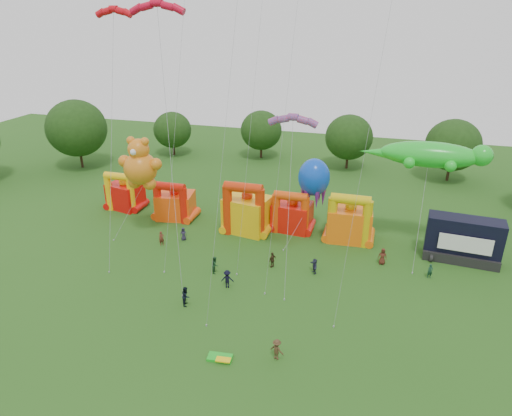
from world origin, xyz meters
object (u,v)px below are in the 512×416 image
(stage_trailer, at_px, (463,240))
(octopus_kite, at_px, (307,200))
(bouncy_castle_0, at_px, (124,194))
(spectator_4, at_px, (272,260))
(gecko_kite, at_px, (427,173))
(teddy_bear_kite, at_px, (135,185))
(spectator_0, at_px, (183,234))
(bouncy_castle_2, at_px, (247,212))

(stage_trailer, xyz_separation_m, octopus_kite, (-18.03, 1.53, 2.20))
(bouncy_castle_0, height_order, spectator_4, bouncy_castle_0)
(stage_trailer, height_order, spectator_4, stage_trailer)
(stage_trailer, relative_size, octopus_kite, 0.85)
(stage_trailer, xyz_separation_m, gecko_kite, (-4.76, 1.40, 6.99))
(teddy_bear_kite, height_order, gecko_kite, gecko_kite)
(teddy_bear_kite, relative_size, spectator_0, 7.65)
(stage_trailer, height_order, octopus_kite, octopus_kite)
(bouncy_castle_0, bearing_deg, stage_trailer, -3.36)
(gecko_kite, height_order, spectator_0, gecko_kite)
(spectator_4, bearing_deg, bouncy_castle_2, -117.04)
(bouncy_castle_0, xyz_separation_m, spectator_0, (12.08, -6.85, -1.34))
(stage_trailer, height_order, teddy_bear_kite, teddy_bear_kite)
(octopus_kite, bearing_deg, bouncy_castle_0, 177.66)
(bouncy_castle_2, bearing_deg, gecko_kite, 2.99)
(gecko_kite, xyz_separation_m, spectator_4, (-15.30, -8.91, -8.54))
(spectator_4, bearing_deg, spectator_0, -76.54)
(bouncy_castle_2, bearing_deg, spectator_0, -145.82)
(octopus_kite, bearing_deg, spectator_4, -102.73)
(bouncy_castle_0, xyz_separation_m, gecko_kite, (39.47, -1.20, 7.28))
(gecko_kite, height_order, octopus_kite, gecko_kite)
(bouncy_castle_0, distance_m, stage_trailer, 44.31)
(bouncy_castle_2, bearing_deg, octopus_kite, 9.24)
(bouncy_castle_2, relative_size, spectator_0, 4.22)
(teddy_bear_kite, distance_m, spectator_4, 18.91)
(bouncy_castle_0, distance_m, bouncy_castle_2, 18.95)
(stage_trailer, distance_m, spectator_0, 32.48)
(teddy_bear_kite, bearing_deg, spectator_4, -8.99)
(stage_trailer, bearing_deg, spectator_4, -159.48)
(gecko_kite, distance_m, octopus_kite, 14.10)
(teddy_bear_kite, height_order, spectator_0, teddy_bear_kite)
(spectator_0, bearing_deg, gecko_kite, -0.02)
(gecko_kite, distance_m, spectator_0, 29.27)
(teddy_bear_kite, distance_m, octopus_kite, 20.86)
(teddy_bear_kite, bearing_deg, stage_trailer, 7.09)
(spectator_0, xyz_separation_m, spectator_4, (12.09, -3.27, 0.09))
(bouncy_castle_0, bearing_deg, spectator_4, -22.70)
(teddy_bear_kite, xyz_separation_m, spectator_0, (5.67, 0.46, -5.95))
(stage_trailer, relative_size, spectator_0, 4.92)
(stage_trailer, relative_size, spectator_4, 4.46)
(spectator_0, bearing_deg, octopus_kite, 10.56)
(gecko_kite, relative_size, octopus_kite, 1.47)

